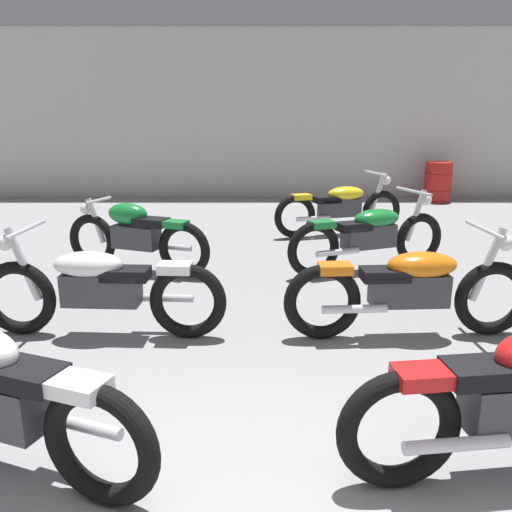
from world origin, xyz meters
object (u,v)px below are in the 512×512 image
at_px(motorcycle_right_row_2, 371,235).
at_px(motorcycle_right_row_3, 341,206).
at_px(oil_drum, 439,182).
at_px(motorcycle_left_row_1, 101,287).
at_px(motorcycle_right_row_1, 412,288).
at_px(motorcycle_left_row_2, 137,235).

xyz_separation_m(motorcycle_right_row_2, motorcycle_right_row_3, (-0.06, 1.97, 0.00)).
relative_size(motorcycle_right_row_2, oil_drum, 2.43).
distance_m(motorcycle_right_row_3, oil_drum, 4.07).
distance_m(motorcycle_left_row_1, oil_drum, 8.85).
height_order(motorcycle_right_row_2, oil_drum, motorcycle_right_row_2).
distance_m(motorcycle_right_row_1, motorcycle_right_row_2, 2.00).
height_order(motorcycle_left_row_1, motorcycle_right_row_2, same).
relative_size(motorcycle_left_row_2, motorcycle_right_row_2, 0.91).
relative_size(motorcycle_left_row_2, motorcycle_right_row_3, 0.89).
relative_size(motorcycle_left_row_1, motorcycle_right_row_1, 1.00).
relative_size(motorcycle_left_row_1, motorcycle_right_row_2, 1.05).
bearing_deg(motorcycle_right_row_3, motorcycle_right_row_1, -89.98).
distance_m(motorcycle_left_row_2, oil_drum, 7.45).
relative_size(motorcycle_right_row_3, oil_drum, 2.48).
height_order(motorcycle_left_row_1, oil_drum, motorcycle_left_row_1).
height_order(motorcycle_left_row_2, motorcycle_right_row_2, motorcycle_right_row_2).
xyz_separation_m(motorcycle_left_row_1, motorcycle_right_row_1, (2.68, -0.02, 0.00)).
distance_m(motorcycle_left_row_2, motorcycle_right_row_3, 3.44).
bearing_deg(motorcycle_left_row_1, motorcycle_right_row_2, 35.90).
xyz_separation_m(motorcycle_left_row_2, oil_drum, (5.37, 5.17, -0.03)).
xyz_separation_m(motorcycle_left_row_1, motorcycle_right_row_3, (2.68, 3.96, 0.00)).
xyz_separation_m(motorcycle_right_row_1, motorcycle_right_row_2, (0.06, 2.00, 0.00)).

